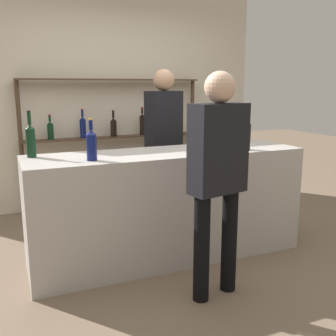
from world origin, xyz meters
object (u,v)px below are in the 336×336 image
(counter_bottle_1, at_px, (246,134))
(counter_bottle_2, at_px, (194,137))
(counter_bottle_0, at_px, (31,140))
(counter_bottle_3, at_px, (91,144))
(wine_glass, at_px, (201,136))
(customer_center, at_px, (218,169))
(server_behind_counter, at_px, (164,135))

(counter_bottle_1, height_order, counter_bottle_2, same)
(counter_bottle_0, bearing_deg, counter_bottle_2, -16.23)
(counter_bottle_3, relative_size, wine_glass, 2.12)
(counter_bottle_0, distance_m, wine_glass, 1.47)
(counter_bottle_2, bearing_deg, counter_bottle_0, 163.77)
(counter_bottle_1, height_order, customer_center, customer_center)
(counter_bottle_2, height_order, customer_center, customer_center)
(counter_bottle_0, bearing_deg, counter_bottle_3, -38.24)
(server_behind_counter, bearing_deg, counter_bottle_1, 6.85)
(counter_bottle_0, xyz_separation_m, customer_center, (1.16, -0.95, -0.15))
(wine_glass, relative_size, customer_center, 0.09)
(counter_bottle_3, distance_m, customer_center, 0.98)
(counter_bottle_3, bearing_deg, wine_glass, 10.34)
(counter_bottle_0, bearing_deg, server_behind_counter, 22.10)
(server_behind_counter, bearing_deg, counter_bottle_2, -23.78)
(wine_glass, height_order, customer_center, customer_center)
(counter_bottle_0, xyz_separation_m, server_behind_counter, (1.39, 0.56, -0.09))
(counter_bottle_0, bearing_deg, customer_center, -39.25)
(counter_bottle_0, relative_size, server_behind_counter, 0.22)
(counter_bottle_2, relative_size, server_behind_counter, 0.22)
(wine_glass, relative_size, server_behind_counter, 0.09)
(customer_center, bearing_deg, counter_bottle_1, -58.02)
(wine_glass, height_order, server_behind_counter, server_behind_counter)
(counter_bottle_3, distance_m, server_behind_counter, 1.32)
(counter_bottle_3, relative_size, server_behind_counter, 0.19)
(customer_center, height_order, server_behind_counter, server_behind_counter)
(counter_bottle_0, relative_size, counter_bottle_2, 1.01)
(customer_center, bearing_deg, wine_glass, -31.15)
(counter_bottle_1, xyz_separation_m, counter_bottle_3, (-1.37, 0.04, -0.02))
(counter_bottle_1, xyz_separation_m, customer_center, (-0.63, -0.58, -0.15))
(server_behind_counter, bearing_deg, counter_bottle_0, -84.42)
(counter_bottle_2, relative_size, wine_glass, 2.42)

